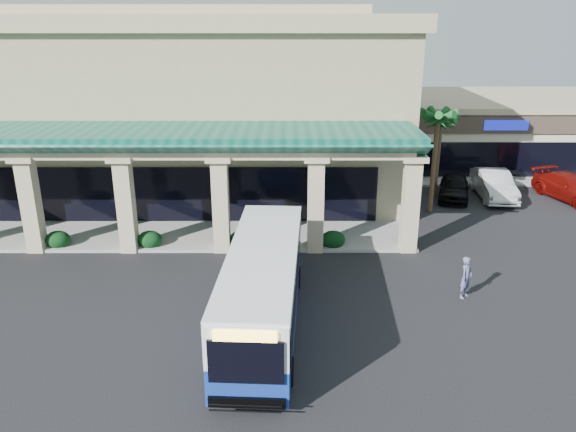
{
  "coord_description": "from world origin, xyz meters",
  "views": [
    {
      "loc": [
        0.16,
        -20.0,
        10.82
      ],
      "look_at": [
        0.19,
        4.04,
        2.2
      ],
      "focal_mm": 35.0,
      "sensor_mm": 36.0,
      "label": 1
    }
  ],
  "objects_px": {
    "transit_bus": "(263,288)",
    "car_red": "(571,188)",
    "car_silver": "(454,187)",
    "car_white": "(494,185)",
    "pedestrian": "(466,277)"
  },
  "relations": [
    {
      "from": "pedestrian",
      "to": "car_silver",
      "type": "bearing_deg",
      "value": 29.86
    },
    {
      "from": "transit_bus",
      "to": "car_red",
      "type": "xyz_separation_m",
      "value": [
        18.41,
        14.87,
        -0.7
      ]
    },
    {
      "from": "transit_bus",
      "to": "car_white",
      "type": "bearing_deg",
      "value": 51.15
    },
    {
      "from": "transit_bus",
      "to": "pedestrian",
      "type": "xyz_separation_m",
      "value": [
        8.07,
        2.16,
        -0.61
      ]
    },
    {
      "from": "car_white",
      "to": "transit_bus",
      "type": "bearing_deg",
      "value": -128.18
    },
    {
      "from": "transit_bus",
      "to": "car_white",
      "type": "xyz_separation_m",
      "value": [
        13.76,
        15.34,
        -0.63
      ]
    },
    {
      "from": "transit_bus",
      "to": "car_white",
      "type": "distance_m",
      "value": 20.61
    },
    {
      "from": "pedestrian",
      "to": "car_silver",
      "type": "xyz_separation_m",
      "value": [
        3.19,
        13.05,
        -0.13
      ]
    },
    {
      "from": "car_white",
      "to": "car_red",
      "type": "height_order",
      "value": "car_white"
    },
    {
      "from": "pedestrian",
      "to": "car_red",
      "type": "xyz_separation_m",
      "value": [
        10.33,
        12.71,
        -0.09
      ]
    },
    {
      "from": "pedestrian",
      "to": "car_silver",
      "type": "height_order",
      "value": "pedestrian"
    },
    {
      "from": "car_silver",
      "to": "car_white",
      "type": "height_order",
      "value": "car_white"
    },
    {
      "from": "pedestrian",
      "to": "car_silver",
      "type": "distance_m",
      "value": 13.43
    },
    {
      "from": "car_silver",
      "to": "car_white",
      "type": "bearing_deg",
      "value": 19.42
    },
    {
      "from": "pedestrian",
      "to": "car_white",
      "type": "distance_m",
      "value": 14.35
    }
  ]
}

